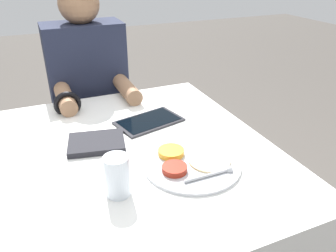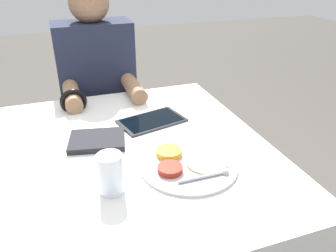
{
  "view_description": "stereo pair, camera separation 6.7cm",
  "coord_description": "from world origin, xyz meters",
  "px_view_note": "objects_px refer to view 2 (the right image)",
  "views": [
    {
      "loc": [
        -0.24,
        -0.9,
        1.35
      ],
      "look_at": [
        0.15,
        0.0,
        0.84
      ],
      "focal_mm": 35.0,
      "sensor_mm": 36.0,
      "label": 1
    },
    {
      "loc": [
        -0.17,
        -0.92,
        1.35
      ],
      "look_at": [
        0.15,
        0.0,
        0.84
      ],
      "focal_mm": 35.0,
      "sensor_mm": 36.0,
      "label": 2
    }
  ],
  "objects_px": {
    "person_diner": "(101,117)",
    "drinking_glass": "(111,174)",
    "tablet_device": "(152,121)",
    "thali_tray": "(187,164)",
    "red_notebook": "(97,141)"
  },
  "relations": [
    {
      "from": "person_diner",
      "to": "drinking_glass",
      "type": "relative_size",
      "value": 10.79
    },
    {
      "from": "tablet_device",
      "to": "person_diner",
      "type": "distance_m",
      "value": 0.55
    },
    {
      "from": "thali_tray",
      "to": "tablet_device",
      "type": "xyz_separation_m",
      "value": [
        -0.02,
        0.32,
        -0.0
      ]
    },
    {
      "from": "red_notebook",
      "to": "person_diner",
      "type": "distance_m",
      "value": 0.62
    },
    {
      "from": "red_notebook",
      "to": "person_diner",
      "type": "height_order",
      "value": "person_diner"
    },
    {
      "from": "thali_tray",
      "to": "drinking_glass",
      "type": "bearing_deg",
      "value": -169.73
    },
    {
      "from": "tablet_device",
      "to": "person_diner",
      "type": "height_order",
      "value": "person_diner"
    },
    {
      "from": "red_notebook",
      "to": "thali_tray",
      "type": "bearing_deg",
      "value": -44.05
    },
    {
      "from": "red_notebook",
      "to": "tablet_device",
      "type": "relative_size",
      "value": 0.77
    },
    {
      "from": "tablet_device",
      "to": "red_notebook",
      "type": "bearing_deg",
      "value": -157.51
    },
    {
      "from": "red_notebook",
      "to": "drinking_glass",
      "type": "bearing_deg",
      "value": -89.87
    },
    {
      "from": "thali_tray",
      "to": "person_diner",
      "type": "distance_m",
      "value": 0.85
    },
    {
      "from": "tablet_device",
      "to": "person_diner",
      "type": "bearing_deg",
      "value": 105.54
    },
    {
      "from": "tablet_device",
      "to": "drinking_glass",
      "type": "relative_size",
      "value": 2.34
    },
    {
      "from": "red_notebook",
      "to": "tablet_device",
      "type": "xyz_separation_m",
      "value": [
        0.22,
        0.09,
        -0.0
      ]
    }
  ]
}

